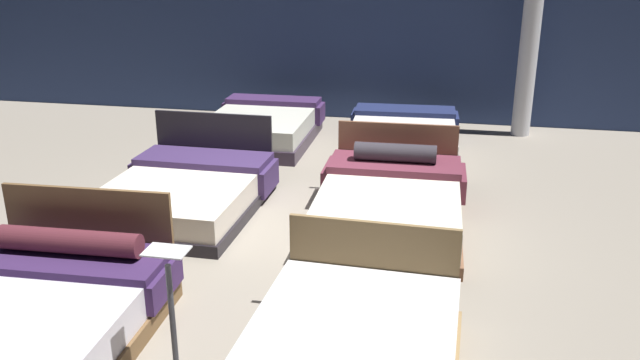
{
  "coord_description": "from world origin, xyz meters",
  "views": [
    {
      "loc": [
        1.72,
        -6.04,
        2.82
      ],
      "look_at": [
        0.38,
        0.53,
        0.42
      ],
      "focal_mm": 36.28,
      "sensor_mm": 36.0,
      "label": 1
    }
  ],
  "objects_px": {
    "bed_2": "(186,192)",
    "support_pillar": "(531,24)",
    "bed_3": "(390,203)",
    "bed_5": "(403,137)",
    "price_sign": "(174,332)",
    "bed_4": "(262,127)",
    "bed_1": "(349,360)",
    "bed_0": "(30,322)"
  },
  "relations": [
    {
      "from": "bed_5",
      "to": "price_sign",
      "type": "bearing_deg",
      "value": -103.34
    },
    {
      "from": "bed_4",
      "to": "bed_0",
      "type": "bearing_deg",
      "value": -91.83
    },
    {
      "from": "bed_0",
      "to": "bed_5",
      "type": "height_order",
      "value": "bed_0"
    },
    {
      "from": "bed_0",
      "to": "bed_4",
      "type": "bearing_deg",
      "value": 86.71
    },
    {
      "from": "bed_2",
      "to": "bed_4",
      "type": "bearing_deg",
      "value": 88.99
    },
    {
      "from": "bed_2",
      "to": "bed_3",
      "type": "relative_size",
      "value": 0.96
    },
    {
      "from": "bed_2",
      "to": "support_pillar",
      "type": "height_order",
      "value": "support_pillar"
    },
    {
      "from": "bed_2",
      "to": "bed_3",
      "type": "distance_m",
      "value": 2.32
    },
    {
      "from": "bed_2",
      "to": "bed_3",
      "type": "bearing_deg",
      "value": 1.5
    },
    {
      "from": "bed_1",
      "to": "price_sign",
      "type": "distance_m",
      "value": 1.2
    },
    {
      "from": "bed_2",
      "to": "support_pillar",
      "type": "relative_size",
      "value": 0.61
    },
    {
      "from": "bed_1",
      "to": "bed_4",
      "type": "relative_size",
      "value": 0.98
    },
    {
      "from": "bed_2",
      "to": "price_sign",
      "type": "bearing_deg",
      "value": -68.16
    },
    {
      "from": "bed_0",
      "to": "bed_1",
      "type": "height_order",
      "value": "bed_0"
    },
    {
      "from": "price_sign",
      "to": "support_pillar",
      "type": "height_order",
      "value": "support_pillar"
    },
    {
      "from": "bed_2",
      "to": "bed_0",
      "type": "bearing_deg",
      "value": -90.25
    },
    {
      "from": "bed_1",
      "to": "price_sign",
      "type": "xyz_separation_m",
      "value": [
        -1.18,
        -0.15,
        0.16
      ]
    },
    {
      "from": "bed_4",
      "to": "bed_3",
      "type": "bearing_deg",
      "value": -51.87
    },
    {
      "from": "bed_2",
      "to": "price_sign",
      "type": "height_order",
      "value": "price_sign"
    },
    {
      "from": "bed_4",
      "to": "bed_5",
      "type": "distance_m",
      "value": 2.17
    },
    {
      "from": "bed_3",
      "to": "price_sign",
      "type": "relative_size",
      "value": 2.22
    },
    {
      "from": "bed_3",
      "to": "bed_4",
      "type": "bearing_deg",
      "value": 127.67
    },
    {
      "from": "bed_1",
      "to": "bed_2",
      "type": "height_order",
      "value": "bed_2"
    },
    {
      "from": "bed_3",
      "to": "bed_5",
      "type": "distance_m",
      "value": 2.72
    },
    {
      "from": "bed_4",
      "to": "bed_5",
      "type": "relative_size",
      "value": 0.97
    },
    {
      "from": "bed_5",
      "to": "support_pillar",
      "type": "distance_m",
      "value": 2.7
    },
    {
      "from": "bed_0",
      "to": "bed_4",
      "type": "height_order",
      "value": "bed_0"
    },
    {
      "from": "support_pillar",
      "to": "bed_5",
      "type": "bearing_deg",
      "value": -143.24
    },
    {
      "from": "bed_2",
      "to": "support_pillar",
      "type": "bearing_deg",
      "value": 45.93
    },
    {
      "from": "bed_3",
      "to": "bed_0",
      "type": "bearing_deg",
      "value": -130.6
    },
    {
      "from": "bed_2",
      "to": "support_pillar",
      "type": "distance_m",
      "value": 5.95
    },
    {
      "from": "bed_3",
      "to": "bed_5",
      "type": "height_order",
      "value": "bed_3"
    },
    {
      "from": "bed_4",
      "to": "support_pillar",
      "type": "relative_size",
      "value": 0.6
    },
    {
      "from": "bed_2",
      "to": "price_sign",
      "type": "relative_size",
      "value": 2.13
    },
    {
      "from": "bed_4",
      "to": "support_pillar",
      "type": "distance_m",
      "value": 4.42
    },
    {
      "from": "bed_2",
      "to": "support_pillar",
      "type": "xyz_separation_m",
      "value": [
        4.03,
        4.09,
        1.53
      ]
    },
    {
      "from": "bed_4",
      "to": "support_pillar",
      "type": "bearing_deg",
      "value": 16.96
    },
    {
      "from": "bed_1",
      "to": "price_sign",
      "type": "bearing_deg",
      "value": -170.9
    },
    {
      "from": "bed_3",
      "to": "bed_4",
      "type": "distance_m",
      "value": 3.58
    },
    {
      "from": "bed_3",
      "to": "bed_4",
      "type": "height_order",
      "value": "bed_3"
    },
    {
      "from": "bed_0",
      "to": "bed_3",
      "type": "height_order",
      "value": "bed_0"
    },
    {
      "from": "bed_1",
      "to": "bed_4",
      "type": "height_order",
      "value": "bed_1"
    }
  ]
}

